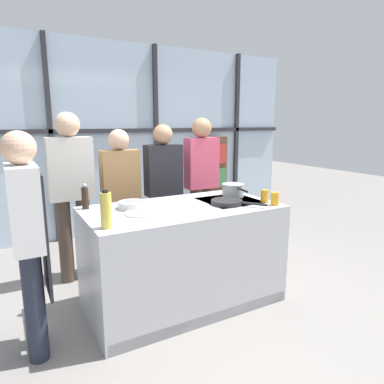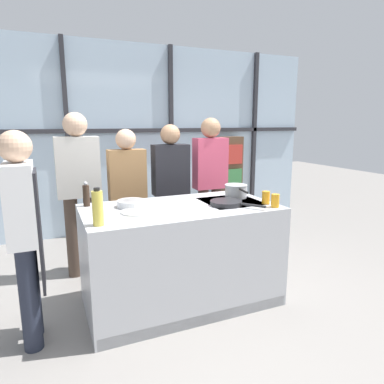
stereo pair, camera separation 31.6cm
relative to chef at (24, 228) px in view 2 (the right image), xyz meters
name	(u,v)px [view 2 (the right image)]	position (x,y,z in m)	size (l,w,h in m)	color
ground_plane	(181,300)	(1.26, 0.12, -0.91)	(18.00, 18.00, 0.00)	gray
back_window_wall	(122,140)	(1.26, 2.51, 0.49)	(6.40, 0.10, 2.80)	silver
bookshelf	(229,179)	(3.01, 2.33, -0.19)	(0.43, 0.19, 1.43)	brown
demo_island	(181,255)	(1.26, 0.12, -0.45)	(1.72, 0.92, 0.92)	#B7BABF
chef	(24,228)	(0.00, 0.00, 0.00)	(0.23, 0.43, 1.61)	#232838
spectator_far_left	(79,185)	(0.49, 1.09, 0.10)	(0.44, 0.25, 1.76)	#47382D
spectator_center_left	(128,191)	(1.00, 1.09, 0.00)	(0.41, 0.22, 1.59)	#232838
spectator_center_right	(171,185)	(1.52, 1.09, 0.02)	(0.42, 0.23, 1.64)	black
spectator_far_right	(210,177)	(2.04, 1.09, 0.08)	(0.41, 0.24, 1.72)	#47382D
frying_pan	(227,203)	(1.66, -0.01, 0.03)	(0.37, 0.46, 0.04)	#232326
saucepan	(236,191)	(1.91, 0.25, 0.08)	(0.23, 0.41, 0.13)	silver
white_plate	(137,212)	(0.85, 0.06, 0.02)	(0.27, 0.27, 0.01)	white
mixing_bowl	(131,203)	(0.85, 0.28, 0.04)	(0.25, 0.25, 0.06)	silver
oil_bottle	(98,208)	(0.50, -0.18, 0.14)	(0.08, 0.08, 0.28)	#E0CC4C
pepper_grinder	(86,195)	(0.49, 0.46, 0.11)	(0.06, 0.06, 0.22)	#332319
juice_glass_near	(275,201)	(2.02, -0.24, 0.07)	(0.07, 0.07, 0.12)	orange
juice_glass_far	(266,198)	(2.02, -0.10, 0.07)	(0.07, 0.07, 0.12)	orange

